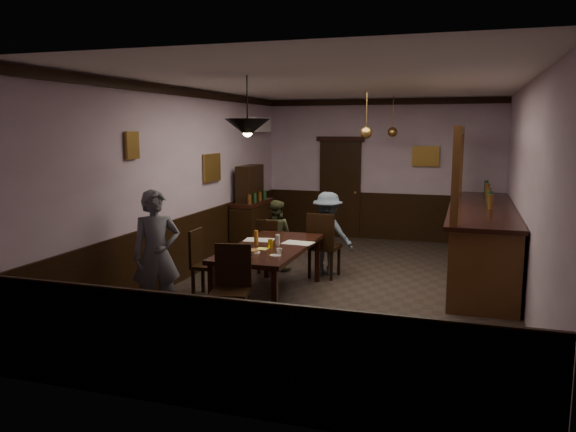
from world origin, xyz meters
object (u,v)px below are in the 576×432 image
at_px(coffee_cup, 279,251).
at_px(pendant_brass_far, 393,132).
at_px(person_seated_right, 328,233).
at_px(person_seated_left, 275,235).
at_px(chair_far_right, 323,243).
at_px(pendant_brass_mid, 366,133).
at_px(person_standing, 157,255).
at_px(bar_counter, 481,240).
at_px(chair_near, 231,284).
at_px(chair_far_left, 270,244).
at_px(chair_side, 203,260).
at_px(soda_can, 270,244).
at_px(dining_table, 270,250).
at_px(sideboard, 252,217).
at_px(pendant_iron, 247,128).

relative_size(coffee_cup, pendant_brass_far, 0.10).
bearing_deg(person_seated_right, person_seated_left, 13.14).
height_order(chair_far_right, pendant_brass_mid, pendant_brass_mid).
distance_m(person_standing, bar_counter, 5.14).
bearing_deg(coffee_cup, pendant_brass_mid, 76.60).
bearing_deg(chair_near, pendant_brass_far, 65.88).
height_order(chair_near, person_seated_left, person_seated_left).
xyz_separation_m(chair_far_left, chair_far_right, (0.90, -0.01, 0.08)).
relative_size(person_seated_right, pendant_brass_mid, 1.67).
distance_m(person_seated_left, coffee_cup, 2.20).
bearing_deg(chair_far_right, coffee_cup, 91.39).
distance_m(coffee_cup, pendant_brass_mid, 3.13).
bearing_deg(chair_side, soda_can, -88.47).
bearing_deg(person_seated_right, person_standing, 74.96).
xyz_separation_m(chair_side, person_standing, (-0.12, -1.05, 0.29)).
distance_m(chair_far_right, person_standing, 2.93).
height_order(chair_far_left, pendant_brass_far, pendant_brass_far).
distance_m(chair_far_right, coffee_cup, 1.79).
xyz_separation_m(soda_can, bar_counter, (2.78, 2.24, -0.20)).
xyz_separation_m(chair_far_right, person_standing, (-1.49, -2.52, 0.24)).
height_order(dining_table, pendant_brass_mid, pendant_brass_mid).
xyz_separation_m(dining_table, sideboard, (-1.37, 2.82, -0.02)).
distance_m(chair_side, sideboard, 3.06).
relative_size(dining_table, pendant_brass_mid, 2.72).
xyz_separation_m(dining_table, person_seated_right, (0.45, 1.55, -0.01)).
height_order(pendant_brass_mid, pendant_brass_far, same).
bearing_deg(chair_far_left, chair_side, 79.91).
xyz_separation_m(chair_side, person_seated_right, (1.38, 1.76, 0.15)).
xyz_separation_m(chair_side, person_seated_left, (0.48, 1.75, 0.07)).
relative_size(chair_far_left, coffee_cup, 11.33).
distance_m(soda_can, bar_counter, 3.58).
height_order(bar_counter, pendant_iron, pendant_iron).
height_order(dining_table, soda_can, soda_can).
bearing_deg(chair_far_left, person_seated_left, -84.53).
distance_m(chair_far_left, pendant_iron, 2.84).
distance_m(dining_table, soda_can, 0.19).
bearing_deg(sideboard, soda_can, -64.21).
height_order(chair_far_right, pendant_brass_far, pendant_brass_far).
distance_m(dining_table, chair_far_left, 1.37).
bearing_deg(dining_table, coffee_cup, -58.52).
distance_m(soda_can, pendant_iron, 1.70).
bearing_deg(chair_far_right, person_seated_right, -85.99).
relative_size(person_seated_left, coffee_cup, 14.86).
bearing_deg(pendant_brass_mid, person_standing, -120.14).
bearing_deg(person_seated_right, chair_far_right, 101.40).
xyz_separation_m(person_seated_right, pendant_brass_mid, (0.49, 0.62, 1.62)).
relative_size(chair_near, person_seated_left, 0.85).
xyz_separation_m(dining_table, pendant_brass_far, (1.14, 4.01, 1.61)).
bearing_deg(bar_counter, person_seated_left, -170.29).
xyz_separation_m(chair_far_left, chair_side, (-0.47, -1.48, 0.03)).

